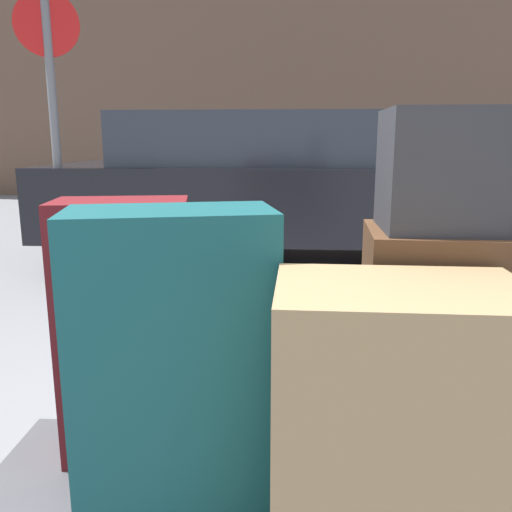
{
  "coord_description": "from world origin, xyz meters",
  "views": [
    {
      "loc": [
        0.11,
        -1.05,
        1.18
      ],
      "look_at": [
        0.0,
        1.2,
        0.69
      ],
      "focal_mm": 37.24,
      "sensor_mm": 36.0,
      "label": 1
    }
  ],
  "objects": [
    {
      "name": "suitcase_brown_center",
      "position": [
        0.45,
        0.03,
        0.67
      ],
      "size": [
        0.34,
        0.28,
        0.66
      ],
      "primitive_type": "cube",
      "rotation": [
        0.0,
        0.0,
        -0.08
      ],
      "color": "#51331E",
      "rests_on": "luggage_cart"
    },
    {
      "name": "suitcase_teal_rear_right",
      "position": [
        -0.11,
        -0.03,
        0.7
      ],
      "size": [
        0.44,
        0.3,
        0.71
      ],
      "primitive_type": "cube",
      "rotation": [
        0.0,
        0.0,
        0.21
      ],
      "color": "#144C51",
      "rests_on": "luggage_cart"
    },
    {
      "name": "suitcase_tan_front_right",
      "position": [
        0.3,
        -0.25,
        0.65
      ],
      "size": [
        0.4,
        0.29,
        0.62
      ],
      "primitive_type": "cube",
      "rotation": [
        0.0,
        0.0,
        -0.04
      ],
      "color": "#9E7F56",
      "rests_on": "luggage_cart"
    },
    {
      "name": "suitcase_maroon_stacked_top",
      "position": [
        -0.3,
        0.28,
        0.69
      ],
      "size": [
        0.37,
        0.26,
        0.69
      ],
      "primitive_type": "cube",
      "rotation": [
        0.0,
        0.0,
        0.15
      ],
      "color": "maroon",
      "rests_on": "luggage_cart"
    },
    {
      "name": "duffel_bag_charcoal_topmost_pile",
      "position": [
        0.45,
        0.03,
        1.12
      ],
      "size": [
        0.28,
        0.23,
        0.24
      ],
      "primitive_type": "cube",
      "rotation": [
        0.0,
        0.0,
        -0.03
      ],
      "color": "#2D2D33",
      "rests_on": "suitcase_brown_center"
    },
    {
      "name": "parked_car",
      "position": [
        0.05,
        4.06,
        0.76
      ],
      "size": [
        4.33,
        1.98,
        1.42
      ],
      "color": "black",
      "rests_on": "ground_plane"
    },
    {
      "name": "bollard_kerb_near",
      "position": [
        2.98,
        7.94,
        0.33
      ],
      "size": [
        0.28,
        0.28,
        0.67
      ],
      "primitive_type": "cylinder",
      "color": "#383838",
      "rests_on": "ground_plane"
    },
    {
      "name": "no_parking_sign",
      "position": [
        -1.74,
        3.3,
        1.44
      ],
      "size": [
        0.49,
        0.16,
        2.32
      ],
      "color": "slate",
      "rests_on": "ground_plane"
    }
  ]
}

